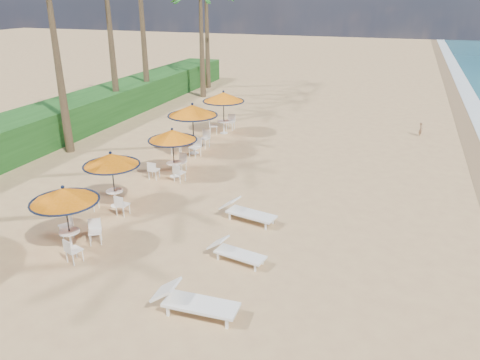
% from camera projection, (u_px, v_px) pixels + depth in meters
% --- Properties ---
extents(ground, '(160.00, 160.00, 0.00)m').
position_uv_depth(ground, '(209.00, 285.00, 12.96)').
color(ground, tan).
rests_on(ground, ground).
extents(scrub_hedge, '(3.00, 40.00, 1.80)m').
position_uv_depth(scrub_hedge, '(64.00, 119.00, 26.40)').
color(scrub_hedge, '#194716').
rests_on(scrub_hedge, ground).
extents(station_0, '(2.09, 2.09, 2.18)m').
position_uv_depth(station_0, '(66.00, 203.00, 14.21)').
color(station_0, black).
rests_on(station_0, ground).
extents(station_1, '(2.09, 2.09, 2.18)m').
position_uv_depth(station_1, '(111.00, 165.00, 17.08)').
color(station_1, black).
rests_on(station_1, ground).
extents(station_2, '(2.13, 2.13, 2.22)m').
position_uv_depth(station_2, '(172.00, 141.00, 20.00)').
color(station_2, black).
rests_on(station_2, ground).
extents(station_3, '(2.48, 2.58, 2.58)m').
position_uv_depth(station_3, '(192.00, 117.00, 22.88)').
color(station_3, black).
rests_on(station_3, ground).
extents(station_4, '(2.37, 2.37, 2.47)m').
position_uv_depth(station_4, '(223.00, 101.00, 26.27)').
color(station_4, black).
rests_on(station_4, ground).
extents(lounger_near, '(2.23, 0.75, 0.79)m').
position_uv_depth(lounger_near, '(192.00, 301.00, 11.68)').
color(lounger_near, white).
rests_on(lounger_near, ground).
extents(lounger_mid, '(1.89, 0.90, 0.65)m').
position_uv_depth(lounger_mid, '(235.00, 251.00, 14.04)').
color(lounger_mid, white).
rests_on(lounger_mid, ground).
extents(lounger_far, '(2.16, 1.08, 0.74)m').
position_uv_depth(lounger_far, '(246.00, 211.00, 16.51)').
color(lounger_far, white).
rests_on(lounger_far, ground).
extents(person, '(0.22, 0.32, 0.84)m').
position_uv_depth(person, '(421.00, 129.00, 26.27)').
color(person, '#8D6647').
rests_on(person, ground).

